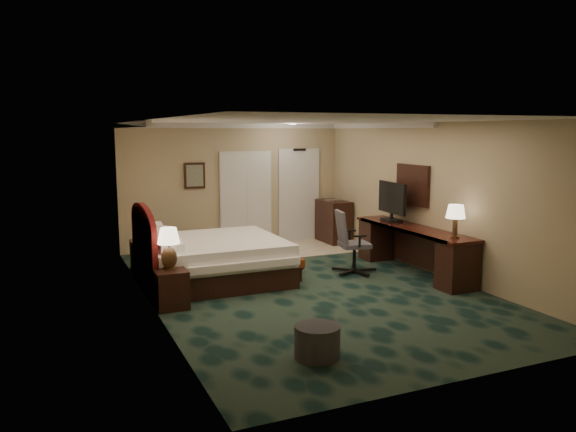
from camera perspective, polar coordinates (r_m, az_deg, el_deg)
name	(u,v)px	position (r m, az deg, el deg)	size (l,w,h in m)	color
floor	(307,288)	(9.27, 1.95, -7.30)	(5.00, 7.50, 0.00)	black
ceiling	(308,121)	(8.91, 2.04, 9.63)	(5.00, 7.50, 0.00)	silver
wall_back	(234,185)	(12.46, -5.47, 3.11)	(5.00, 0.00, 2.70)	tan
wall_front	(470,252)	(5.88, 17.97, -3.53)	(5.00, 0.00, 2.70)	tan
wall_left	(149,216)	(8.24, -13.90, 0.04)	(0.00, 7.50, 2.70)	tan
wall_right	(434,199)	(10.31, 14.64, 1.71)	(0.00, 7.50, 2.70)	tan
crown_molding	(308,124)	(8.91, 2.04, 9.31)	(5.00, 7.50, 0.10)	silver
tile_patch	(287,249)	(12.19, -0.10, -3.37)	(3.20, 1.70, 0.01)	beige
headboard	(144,247)	(9.33, -14.44, -3.04)	(0.12, 2.00, 1.40)	#500A0B
entry_door	(299,196)	(13.02, 1.09, 2.06)	(1.02, 0.06, 2.18)	silver
closet_doors	(246,199)	(12.53, -4.30, 1.77)	(1.20, 0.06, 2.10)	silver
wall_art	(195,176)	(12.15, -9.47, 4.07)	(0.45, 0.06, 0.55)	slate
wall_mirror	(413,185)	(10.74, 12.54, 3.12)	(0.05, 0.95, 0.75)	white
bed	(214,260)	(9.70, -7.53, -4.46)	(2.27, 2.10, 0.72)	white
nightstand_near	(171,289)	(8.38, -11.81, -7.23)	(0.45, 0.52, 0.56)	black
nightstand_far	(145,256)	(10.57, -14.36, -3.98)	(0.45, 0.52, 0.57)	black
lamp_near	(169,249)	(8.26, -12.01, -3.27)	(0.32, 0.32, 0.61)	#321E0D
lamp_far	(143,226)	(10.40, -14.56, -0.96)	(0.31, 0.31, 0.58)	#321E0D
bed_bench	(281,265)	(9.98, -0.68, -4.98)	(0.40, 1.16, 0.39)	#6C2D0D
ottoman	(317,342)	(6.51, 2.98, -12.62)	(0.52, 0.52, 0.37)	#27282C
desk	(413,250)	(10.37, 12.54, -3.40)	(0.62, 2.90, 0.84)	black
tv	(392,202)	(10.81, 10.51, 1.42)	(0.08, 0.97, 0.75)	black
desk_lamp	(455,221)	(9.41, 16.63, -0.49)	(0.31, 0.31, 0.55)	#321E0D
desk_chair	(355,242)	(10.15, 6.77, -2.62)	(0.67, 0.62, 1.14)	#494850
minibar	(334,221)	(12.92, 4.65, -0.56)	(0.51, 0.92, 0.97)	black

